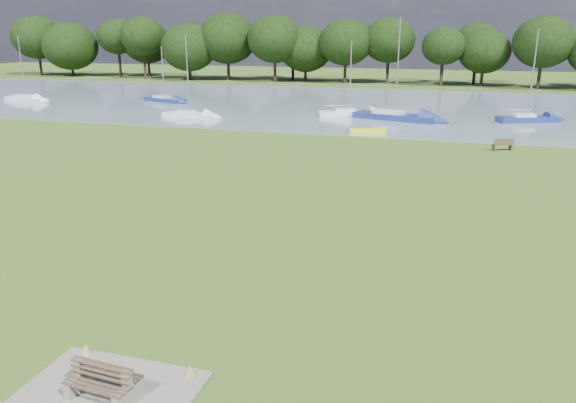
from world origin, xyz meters
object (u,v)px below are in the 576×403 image
(sailboat_0, at_px, (26,98))
(sailboat_6, at_px, (394,114))
(kayak, at_px, (368,131))
(riverbank_bench, at_px, (503,144))
(sailboat_5, at_px, (189,113))
(sailboat_1, at_px, (164,98))
(sailboat_3, at_px, (527,117))
(bench_pair, at_px, (103,381))
(sailboat_4, at_px, (349,112))

(sailboat_0, height_order, sailboat_6, sailboat_6)
(sailboat_6, bearing_deg, kayak, -82.94)
(riverbank_bench, relative_size, kayak, 0.50)
(kayak, height_order, sailboat_5, sailboat_5)
(kayak, bearing_deg, sailboat_1, 142.43)
(sailboat_3, relative_size, sailboat_6, 0.90)
(riverbank_bench, height_order, kayak, riverbank_bench)
(bench_pair, xyz_separation_m, sailboat_4, (-2.94, 47.30, 0.02))
(bench_pair, bearing_deg, sailboat_3, 77.88)
(sailboat_5, bearing_deg, kayak, -8.50)
(sailboat_6, bearing_deg, sailboat_3, 25.77)
(sailboat_4, distance_m, sailboat_6, 4.92)
(sailboat_4, xyz_separation_m, sailboat_5, (-15.27, -5.57, -0.03))
(sailboat_5, height_order, sailboat_6, sailboat_6)
(kayak, height_order, sailboat_3, sailboat_3)
(sailboat_1, xyz_separation_m, sailboat_6, (28.73, -6.60, 0.11))
(kayak, height_order, sailboat_6, sailboat_6)
(sailboat_0, bearing_deg, sailboat_5, 0.01)
(riverbank_bench, bearing_deg, kayak, 132.27)
(sailboat_0, relative_size, sailboat_4, 1.06)
(kayak, height_order, sailboat_0, sailboat_0)
(sailboat_1, relative_size, sailboat_6, 0.69)
(sailboat_5, distance_m, sailboat_6, 20.49)
(kayak, distance_m, sailboat_0, 45.40)
(sailboat_1, bearing_deg, riverbank_bench, -6.27)
(sailboat_1, bearing_deg, sailboat_5, -30.84)
(sailboat_3, relative_size, sailboat_4, 1.16)
(bench_pair, height_order, sailboat_5, sailboat_5)
(kayak, distance_m, sailboat_1, 31.09)
(bench_pair, relative_size, sailboat_4, 0.23)
(sailboat_5, bearing_deg, sailboat_6, 14.95)
(sailboat_3, bearing_deg, sailboat_0, 156.77)
(sailboat_5, xyz_separation_m, sailboat_6, (20.03, 4.32, 0.11))
(sailboat_5, bearing_deg, sailboat_4, 22.81)
(sailboat_1, height_order, sailboat_5, sailboat_5)
(sailboat_1, relative_size, sailboat_4, 0.89)
(sailboat_4, relative_size, sailboat_5, 0.92)
(bench_pair, xyz_separation_m, kayak, (0.51, 38.00, -0.26))
(kayak, height_order, sailboat_4, sailboat_4)
(sailboat_0, height_order, sailboat_1, sailboat_0)
(kayak, relative_size, sailboat_6, 0.33)
(bench_pair, relative_size, sailboat_1, 0.26)
(kayak, height_order, sailboat_1, sailboat_1)
(sailboat_3, bearing_deg, riverbank_bench, -124.90)
(sailboat_1, height_order, sailboat_6, sailboat_6)
(sailboat_0, distance_m, sailboat_3, 57.86)
(kayak, distance_m, sailboat_3, 17.00)
(sailboat_3, bearing_deg, kayak, -166.48)
(riverbank_bench, height_order, sailboat_6, sailboat_6)
(sailboat_3, bearing_deg, sailboat_4, 159.72)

